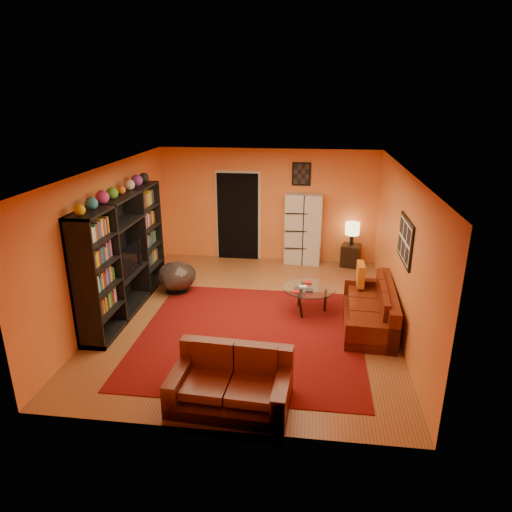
# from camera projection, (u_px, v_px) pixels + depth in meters

# --- Properties ---
(floor) EXTENTS (6.00, 6.00, 0.00)m
(floor) POSITION_uv_depth(u_px,v_px,m) (250.00, 315.00, 8.18)
(floor) COLOR brown
(floor) RESTS_ON ground
(ceiling) EXTENTS (6.00, 6.00, 0.00)m
(ceiling) POSITION_uv_depth(u_px,v_px,m) (250.00, 169.00, 7.31)
(ceiling) COLOR white
(ceiling) RESTS_ON wall_back
(wall_back) EXTENTS (6.00, 0.00, 6.00)m
(wall_back) POSITION_uv_depth(u_px,v_px,m) (268.00, 206.00, 10.55)
(wall_back) COLOR orange
(wall_back) RESTS_ON floor
(wall_front) EXTENTS (6.00, 0.00, 6.00)m
(wall_front) POSITION_uv_depth(u_px,v_px,m) (212.00, 333.00, 4.94)
(wall_front) COLOR orange
(wall_front) RESTS_ON floor
(wall_left) EXTENTS (0.00, 6.00, 6.00)m
(wall_left) POSITION_uv_depth(u_px,v_px,m) (110.00, 241.00, 8.04)
(wall_left) COLOR orange
(wall_left) RESTS_ON floor
(wall_right) EXTENTS (0.00, 6.00, 6.00)m
(wall_right) POSITION_uv_depth(u_px,v_px,m) (401.00, 252.00, 7.45)
(wall_right) COLOR orange
(wall_right) RESTS_ON floor
(rug) EXTENTS (3.60, 3.60, 0.01)m
(rug) POSITION_uv_depth(u_px,v_px,m) (251.00, 334.00, 7.52)
(rug) COLOR #520909
(rug) RESTS_ON floor
(doorway) EXTENTS (0.95, 0.10, 2.04)m
(doorway) POSITION_uv_depth(u_px,v_px,m) (238.00, 217.00, 10.69)
(doorway) COLOR black
(doorway) RESTS_ON floor
(wall_art_right) EXTENTS (0.03, 1.00, 0.70)m
(wall_art_right) POSITION_uv_depth(u_px,v_px,m) (405.00, 240.00, 7.07)
(wall_art_right) COLOR black
(wall_art_right) RESTS_ON wall_right
(wall_art_back) EXTENTS (0.42, 0.03, 0.52)m
(wall_art_back) POSITION_uv_depth(u_px,v_px,m) (301.00, 174.00, 10.19)
(wall_art_back) COLOR black
(wall_art_back) RESTS_ON wall_back
(entertainment_unit) EXTENTS (0.45, 3.00, 2.10)m
(entertainment_unit) POSITION_uv_depth(u_px,v_px,m) (123.00, 255.00, 8.10)
(entertainment_unit) COLOR black
(entertainment_unit) RESTS_ON floor
(tv) EXTENTS (0.88, 0.12, 0.51)m
(tv) POSITION_uv_depth(u_px,v_px,m) (126.00, 259.00, 8.10)
(tv) COLOR black
(tv) RESTS_ON entertainment_unit
(sofa) EXTENTS (0.90, 2.01, 0.85)m
(sofa) POSITION_uv_depth(u_px,v_px,m) (374.00, 309.00, 7.75)
(sofa) COLOR #481309
(sofa) RESTS_ON rug
(loveseat) EXTENTS (1.55, 0.99, 0.85)m
(loveseat) POSITION_uv_depth(u_px,v_px,m) (232.00, 381.00, 5.82)
(loveseat) COLOR #481309
(loveseat) RESTS_ON rug
(throw_pillow) EXTENTS (0.12, 0.42, 0.42)m
(throw_pillow) POSITION_uv_depth(u_px,v_px,m) (360.00, 274.00, 8.34)
(throw_pillow) COLOR #CF6717
(throw_pillow) RESTS_ON sofa
(coffee_table) EXTENTS (0.95, 0.95, 0.47)m
(coffee_table) POSITION_uv_depth(u_px,v_px,m) (309.00, 290.00, 8.16)
(coffee_table) COLOR silver
(coffee_table) RESTS_ON floor
(storage_cabinet) EXTENTS (0.85, 0.44, 1.64)m
(storage_cabinet) POSITION_uv_depth(u_px,v_px,m) (303.00, 229.00, 10.42)
(storage_cabinet) COLOR beige
(storage_cabinet) RESTS_ON floor
(bowl_chair) EXTENTS (0.76, 0.76, 0.61)m
(bowl_chair) POSITION_uv_depth(u_px,v_px,m) (177.00, 276.00, 9.06)
(bowl_chair) COLOR black
(bowl_chair) RESTS_ON floor
(side_table) EXTENTS (0.48, 0.48, 0.50)m
(side_table) POSITION_uv_depth(u_px,v_px,m) (350.00, 255.00, 10.44)
(side_table) COLOR black
(side_table) RESTS_ON floor
(table_lamp) EXTENTS (0.32, 0.32, 0.53)m
(table_lamp) POSITION_uv_depth(u_px,v_px,m) (352.00, 229.00, 10.23)
(table_lamp) COLOR black
(table_lamp) RESTS_ON side_table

